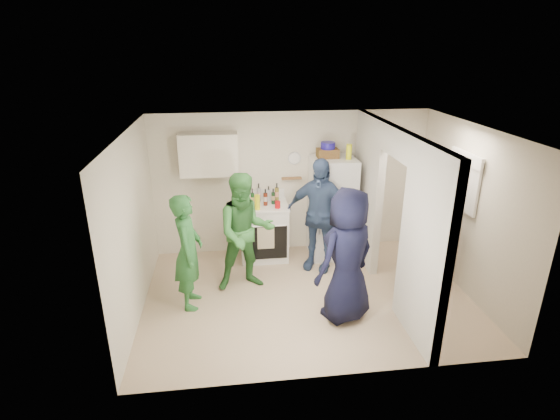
% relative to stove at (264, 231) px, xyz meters
% --- Properties ---
extents(floor, '(4.80, 4.80, 0.00)m').
position_rel_stove_xyz_m(floor, '(0.52, -1.37, -0.49)').
color(floor, tan).
rests_on(floor, ground).
extents(wall_back, '(4.80, 0.00, 4.80)m').
position_rel_stove_xyz_m(wall_back, '(0.52, 0.33, 0.76)').
color(wall_back, silver).
rests_on(wall_back, floor).
extents(wall_front, '(4.80, 0.00, 4.80)m').
position_rel_stove_xyz_m(wall_front, '(0.52, -3.07, 0.76)').
color(wall_front, silver).
rests_on(wall_front, floor).
extents(wall_left, '(0.00, 3.40, 3.40)m').
position_rel_stove_xyz_m(wall_left, '(-1.88, -1.37, 0.76)').
color(wall_left, silver).
rests_on(wall_left, floor).
extents(wall_right, '(0.00, 3.40, 3.40)m').
position_rel_stove_xyz_m(wall_right, '(2.92, -1.37, 0.76)').
color(wall_right, silver).
rests_on(wall_right, floor).
extents(ceiling, '(4.80, 4.80, 0.00)m').
position_rel_stove_xyz_m(ceiling, '(0.52, -1.37, 2.01)').
color(ceiling, white).
rests_on(ceiling, wall_back).
extents(partition_pier_back, '(0.12, 1.20, 2.50)m').
position_rel_stove_xyz_m(partition_pier_back, '(1.72, -0.27, 0.76)').
color(partition_pier_back, silver).
rests_on(partition_pier_back, floor).
extents(partition_pier_front, '(0.12, 1.20, 2.50)m').
position_rel_stove_xyz_m(partition_pier_front, '(1.72, -2.47, 0.76)').
color(partition_pier_front, silver).
rests_on(partition_pier_front, floor).
extents(partition_header, '(0.12, 1.00, 0.40)m').
position_rel_stove_xyz_m(partition_header, '(1.72, -1.37, 1.81)').
color(partition_header, silver).
rests_on(partition_header, partition_pier_back).
extents(stove, '(0.83, 0.69, 0.99)m').
position_rel_stove_xyz_m(stove, '(0.00, 0.00, 0.00)').
color(stove, white).
rests_on(stove, floor).
extents(upper_cabinet, '(0.95, 0.34, 0.70)m').
position_rel_stove_xyz_m(upper_cabinet, '(-0.88, 0.15, 1.36)').
color(upper_cabinet, silver).
rests_on(upper_cabinet, wall_back).
extents(fridge, '(0.73, 0.71, 1.77)m').
position_rel_stove_xyz_m(fridge, '(1.19, -0.03, 0.39)').
color(fridge, white).
rests_on(fridge, floor).
extents(wicker_basket, '(0.35, 0.25, 0.15)m').
position_rel_stove_xyz_m(wicker_basket, '(1.09, 0.02, 1.35)').
color(wicker_basket, brown).
rests_on(wicker_basket, fridge).
extents(blue_bowl, '(0.24, 0.24, 0.11)m').
position_rel_stove_xyz_m(blue_bowl, '(1.09, 0.02, 1.48)').
color(blue_bowl, navy).
rests_on(blue_bowl, wicker_basket).
extents(yellow_cup_stack_top, '(0.09, 0.09, 0.25)m').
position_rel_stove_xyz_m(yellow_cup_stack_top, '(1.41, -0.13, 1.40)').
color(yellow_cup_stack_top, '#F7FF15').
rests_on(yellow_cup_stack_top, fridge).
extents(wall_clock, '(0.22, 0.02, 0.22)m').
position_rel_stove_xyz_m(wall_clock, '(0.57, 0.31, 1.21)').
color(wall_clock, white).
rests_on(wall_clock, wall_back).
extents(spice_shelf, '(0.35, 0.08, 0.03)m').
position_rel_stove_xyz_m(spice_shelf, '(0.52, 0.28, 0.86)').
color(spice_shelf, olive).
rests_on(spice_shelf, wall_back).
extents(nook_window, '(0.03, 0.70, 0.80)m').
position_rel_stove_xyz_m(nook_window, '(2.90, -1.17, 1.16)').
color(nook_window, black).
rests_on(nook_window, wall_right).
extents(nook_window_frame, '(0.04, 0.76, 0.86)m').
position_rel_stove_xyz_m(nook_window_frame, '(2.89, -1.17, 1.16)').
color(nook_window_frame, white).
rests_on(nook_window_frame, wall_right).
extents(nook_valance, '(0.04, 0.82, 0.18)m').
position_rel_stove_xyz_m(nook_valance, '(2.86, -1.17, 1.51)').
color(nook_valance, white).
rests_on(nook_valance, wall_right).
extents(yellow_cup_stack_stove, '(0.09, 0.09, 0.25)m').
position_rel_stove_xyz_m(yellow_cup_stack_stove, '(-0.12, -0.22, 0.62)').
color(yellow_cup_stack_stove, yellow).
rests_on(yellow_cup_stack_stove, stove).
extents(red_cup, '(0.09, 0.09, 0.12)m').
position_rel_stove_xyz_m(red_cup, '(0.22, -0.20, 0.55)').
color(red_cup, red).
rests_on(red_cup, stove).
extents(person_green_left, '(0.43, 0.63, 1.68)m').
position_rel_stove_xyz_m(person_green_left, '(-1.18, -1.37, 0.35)').
color(person_green_left, '#2D7236').
rests_on(person_green_left, floor).
extents(person_green_center, '(0.98, 0.81, 1.83)m').
position_rel_stove_xyz_m(person_green_center, '(-0.36, -0.97, 0.42)').
color(person_green_center, '#3C8239').
rests_on(person_green_center, floor).
extents(person_denim, '(1.19, 0.96, 1.90)m').
position_rel_stove_xyz_m(person_denim, '(0.86, -0.49, 0.45)').
color(person_denim, navy).
rests_on(person_denim, floor).
extents(person_navy, '(1.09, 0.96, 1.87)m').
position_rel_stove_xyz_m(person_navy, '(0.93, -1.94, 0.44)').
color(person_navy, black).
rests_on(person_navy, floor).
extents(person_nook, '(0.80, 1.23, 1.79)m').
position_rel_stove_xyz_m(person_nook, '(2.29, -1.26, 0.40)').
color(person_nook, black).
rests_on(person_nook, floor).
extents(bottle_a, '(0.07, 0.07, 0.25)m').
position_rel_stove_xyz_m(bottle_a, '(-0.26, 0.10, 0.62)').
color(bottle_a, '#5E3212').
rests_on(bottle_a, stove).
extents(bottle_b, '(0.06, 0.06, 0.32)m').
position_rel_stove_xyz_m(bottle_b, '(-0.19, -0.09, 0.65)').
color(bottle_b, '#194B1F').
rests_on(bottle_b, stove).
extents(bottle_c, '(0.07, 0.07, 0.33)m').
position_rel_stove_xyz_m(bottle_c, '(-0.06, 0.16, 0.66)').
color(bottle_c, '#92989E').
rests_on(bottle_c, stove).
extents(bottle_d, '(0.07, 0.07, 0.29)m').
position_rel_stove_xyz_m(bottle_d, '(0.03, -0.04, 0.64)').
color(bottle_d, '#591D0F').
rests_on(bottle_d, stove).
extents(bottle_e, '(0.06, 0.06, 0.26)m').
position_rel_stove_xyz_m(bottle_e, '(0.11, 0.19, 0.63)').
color(bottle_e, silver).
rests_on(bottle_e, stove).
extents(bottle_f, '(0.06, 0.06, 0.27)m').
position_rel_stove_xyz_m(bottle_f, '(0.17, 0.01, 0.63)').
color(bottle_f, '#12321A').
rests_on(bottle_f, stove).
extents(bottle_g, '(0.07, 0.07, 0.33)m').
position_rel_stove_xyz_m(bottle_g, '(0.25, 0.14, 0.66)').
color(bottle_g, olive).
rests_on(bottle_g, stove).
extents(bottle_h, '(0.08, 0.08, 0.33)m').
position_rel_stove_xyz_m(bottle_h, '(-0.28, -0.13, 0.66)').
color(bottle_h, '#A4A8AF').
rests_on(bottle_h, stove).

